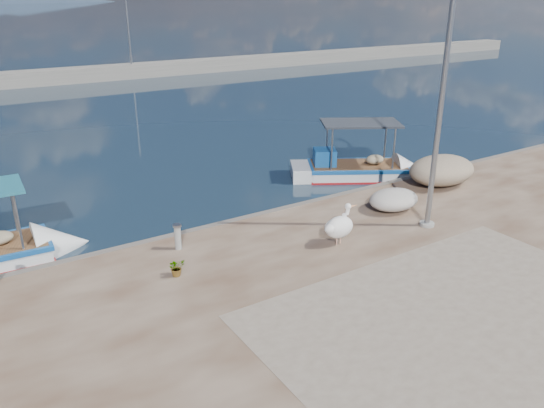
{
  "coord_description": "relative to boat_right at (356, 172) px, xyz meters",
  "views": [
    {
      "loc": [
        -7.82,
        -8.44,
        7.04
      ],
      "look_at": [
        0.0,
        3.8,
        1.3
      ],
      "focal_mm": 35.0,
      "sensor_mm": 36.0,
      "label": 1
    }
  ],
  "objects": [
    {
      "name": "bollard_near",
      "position": [
        -9.27,
        -3.21,
        0.69
      ],
      "size": [
        0.24,
        0.24,
        0.73
      ],
      "color": "gray",
      "rests_on": "quay"
    },
    {
      "name": "pelican",
      "position": [
        -5.33,
        -5.36,
        0.83
      ],
      "size": [
        1.2,
        0.64,
        1.15
      ],
      "rotation": [
        0.0,
        0.0,
        0.12
      ],
      "color": "tan",
      "rests_on": "quay"
    },
    {
      "name": "potted_plant",
      "position": [
        -9.9,
        -4.59,
        0.52
      ],
      "size": [
        0.43,
        0.38,
        0.46
      ],
      "primitive_type": "imported",
      "rotation": [
        0.0,
        0.0,
        0.06
      ],
      "color": "#33722D",
      "rests_on": "quay"
    },
    {
      "name": "ground",
      "position": [
        -6.36,
        -7.27,
        -0.21
      ],
      "size": [
        1400.0,
        1400.0,
        0.0
      ],
      "primitive_type": "plane",
      "color": "#162635",
      "rests_on": "ground"
    },
    {
      "name": "net_pile_d",
      "position": [
        -2.17,
        -4.27,
        0.62
      ],
      "size": [
        1.76,
        1.32,
        0.66
      ],
      "primitive_type": "ellipsoid",
      "color": "beige",
      "rests_on": "quay"
    },
    {
      "name": "boat_right",
      "position": [
        0.0,
        0.0,
        0.0
      ],
      "size": [
        5.77,
        4.4,
        2.7
      ],
      "rotation": [
        0.0,
        0.0,
        -0.53
      ],
      "color": "white",
      "rests_on": "ground"
    },
    {
      "name": "net_pile_c",
      "position": [
        1.1,
        -3.4,
        0.82
      ],
      "size": [
        2.71,
        1.94,
        1.06
      ],
      "primitive_type": "ellipsoid",
      "color": "tan",
      "rests_on": "quay"
    },
    {
      "name": "quay_patch",
      "position": [
        -5.36,
        -10.27,
        0.29
      ],
      "size": [
        9.0,
        7.0,
        0.01
      ],
      "primitive_type": "cube",
      "color": "gray",
      "rests_on": "quay"
    },
    {
      "name": "lamp_post",
      "position": [
        -2.26,
        -5.78,
        3.59
      ],
      "size": [
        0.44,
        0.96,
        7.0
      ],
      "color": "gray",
      "rests_on": "quay"
    },
    {
      "name": "breakwater",
      "position": [
        -6.37,
        32.73,
        0.39
      ],
      "size": [
        120.0,
        2.2,
        7.5
      ],
      "color": "gray",
      "rests_on": "ground"
    }
  ]
}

